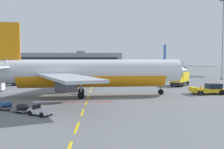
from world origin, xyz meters
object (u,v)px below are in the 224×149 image
object	(u,v)px
pushback_tug	(209,89)
apron_light_mast_far	(223,30)
airliner_foreground	(89,73)
baggage_train	(22,108)
ground_crew_worker	(200,90)
fuel_service_truck	(6,79)
airliner_mid_left	(169,66)
catering_truck	(180,79)

from	to	relation	value
pushback_tug	apron_light_mast_far	distance (m)	39.95
airliner_foreground	baggage_train	bearing A→B (deg)	-119.10
pushback_tug	ground_crew_worker	world-z (taller)	pushback_tug
airliner_foreground	baggage_train	distance (m)	15.22
fuel_service_truck	apron_light_mast_far	size ratio (longest dim) A/B	0.29
airliner_mid_left	catering_truck	distance (m)	33.28
airliner_mid_left	fuel_service_truck	xyz separation A→B (m)	(-47.40, -31.37, -2.39)
airliner_mid_left	apron_light_mast_far	size ratio (longest dim) A/B	1.43
airliner_foreground	airliner_mid_left	xyz separation A→B (m)	(26.89, 48.71, 0.09)
pushback_tug	apron_light_mast_far	size ratio (longest dim) A/B	0.24
pushback_tug	airliner_mid_left	world-z (taller)	airliner_mid_left
catering_truck	baggage_train	bearing A→B (deg)	-133.84
fuel_service_truck	apron_light_mast_far	world-z (taller)	apron_light_mast_far
fuel_service_truck	pushback_tug	bearing A→B (deg)	-20.50
baggage_train	ground_crew_worker	bearing A→B (deg)	25.32
fuel_service_truck	apron_light_mast_far	distance (m)	63.83
airliner_foreground	pushback_tug	bearing A→B (deg)	4.54
pushback_tug	airliner_foreground	bearing A→B (deg)	-175.46
airliner_foreground	pushback_tug	world-z (taller)	airliner_foreground
airliner_mid_left	ground_crew_worker	bearing A→B (deg)	-99.22
fuel_service_truck	apron_light_mast_far	xyz separation A→B (m)	(59.99, 16.82, 13.83)
ground_crew_worker	baggage_train	bearing A→B (deg)	-154.68
airliner_mid_left	ground_crew_worker	size ratio (longest dim) A/B	19.94
pushback_tug	catering_truck	xyz separation A→B (m)	(-0.66, 14.41, 0.74)
apron_light_mast_far	airliner_foreground	bearing A→B (deg)	-139.14
ground_crew_worker	apron_light_mast_far	size ratio (longest dim) A/B	0.07
airliner_foreground	fuel_service_truck	xyz separation A→B (m)	(-20.50, 17.34, -2.30)
catering_truck	apron_light_mast_far	world-z (taller)	apron_light_mast_far
fuel_service_truck	ground_crew_worker	xyz separation A→B (m)	(39.39, -17.95, -0.62)
airliner_foreground	catering_truck	world-z (taller)	airliner_foreground
pushback_tug	catering_truck	size ratio (longest dim) A/B	0.86
airliner_mid_left	catering_truck	world-z (taller)	airliner_mid_left
airliner_mid_left	catering_truck	size ratio (longest dim) A/B	5.02
airliner_mid_left	apron_light_mast_far	distance (m)	22.38
pushback_tug	catering_truck	world-z (taller)	catering_truck
airliner_mid_left	ground_crew_worker	xyz separation A→B (m)	(-8.00, -49.32, -3.01)
fuel_service_truck	ground_crew_worker	size ratio (longest dim) A/B	4.00
catering_truck	airliner_mid_left	bearing A→B (deg)	79.23
baggage_train	airliner_mid_left	bearing A→B (deg)	61.06
baggage_train	airliner_foreground	bearing A→B (deg)	60.90
pushback_tug	airliner_mid_left	xyz separation A→B (m)	(5.54, 47.01, 3.14)
pushback_tug	catering_truck	distance (m)	14.44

